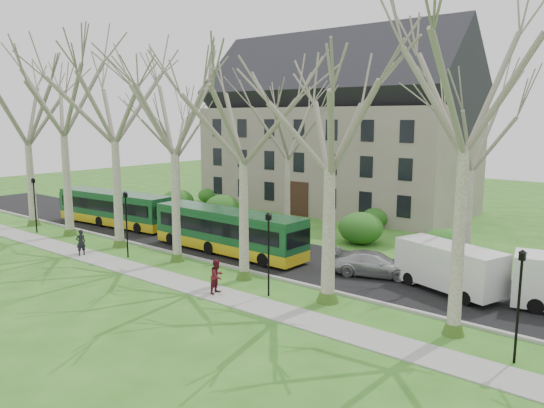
% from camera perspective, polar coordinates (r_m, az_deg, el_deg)
% --- Properties ---
extents(ground, '(120.00, 120.00, 0.00)m').
position_cam_1_polar(ground, '(32.47, -7.51, -7.10)').
color(ground, '#32651D').
rests_on(ground, ground).
extents(sidewalk, '(70.00, 2.00, 0.06)m').
position_cam_1_polar(sidewalk, '(30.87, -10.90, -8.01)').
color(sidewalk, gray).
rests_on(sidewalk, ground).
extents(road, '(80.00, 8.00, 0.06)m').
position_cam_1_polar(road, '(36.31, -1.18, -5.19)').
color(road, black).
rests_on(road, ground).
extents(curb, '(80.00, 0.25, 0.14)m').
position_cam_1_polar(curb, '(33.45, -5.63, -6.44)').
color(curb, '#A5A39E').
rests_on(curb, ground).
extents(building, '(26.50, 12.20, 16.00)m').
position_cam_1_polar(building, '(53.65, 6.75, 8.17)').
color(building, gray).
rests_on(building, ground).
extents(tree_row_verge, '(49.00, 7.00, 14.00)m').
position_cam_1_polar(tree_row_verge, '(31.42, -7.38, 5.35)').
color(tree_row_verge, gray).
rests_on(tree_row_verge, ground).
extents(tree_row_far, '(33.00, 7.00, 12.00)m').
position_cam_1_polar(tree_row_far, '(40.40, 2.40, 4.89)').
color(tree_row_far, gray).
rests_on(tree_row_far, ground).
extents(lamp_row, '(36.22, 0.22, 4.30)m').
position_cam_1_polar(lamp_row, '(31.17, -8.94, -2.95)').
color(lamp_row, black).
rests_on(lamp_row, ground).
extents(hedges, '(30.60, 8.60, 2.00)m').
position_cam_1_polar(hedges, '(45.42, 1.24, -0.96)').
color(hedges, '#224F16').
rests_on(hedges, ground).
extents(bus_lead, '(11.81, 3.40, 2.91)m').
position_cam_1_polar(bus_lead, '(46.64, -16.58, -0.43)').
color(bus_lead, '#144824').
rests_on(bus_lead, road).
extents(bus_follow, '(12.01, 2.69, 2.99)m').
position_cam_1_polar(bus_follow, '(35.90, -4.80, -2.88)').
color(bus_follow, '#144824').
rests_on(bus_follow, road).
extents(sedan, '(5.18, 3.48, 1.39)m').
position_cam_1_polar(sedan, '(31.39, 10.90, -6.34)').
color(sedan, '#A1A2A6').
rests_on(sedan, road).
extents(van_a, '(6.11, 3.81, 2.51)m').
position_cam_1_polar(van_a, '(29.43, 18.50, -6.61)').
color(van_a, silver).
rests_on(van_a, road).
extents(pedestrian_a, '(0.54, 0.70, 1.72)m').
position_cam_1_polar(pedestrian_a, '(37.43, -19.87, -3.91)').
color(pedestrian_a, black).
rests_on(pedestrian_a, sidewalk).
extents(pedestrian_b, '(0.82, 0.98, 1.81)m').
position_cam_1_polar(pedestrian_b, '(27.97, -5.93, -7.73)').
color(pedestrian_b, maroon).
rests_on(pedestrian_b, sidewalk).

